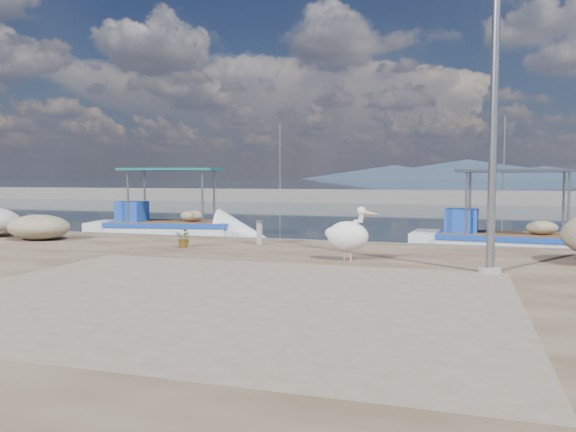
# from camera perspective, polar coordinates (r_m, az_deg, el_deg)

# --- Properties ---
(ground) EXTENTS (1400.00, 1400.00, 0.00)m
(ground) POSITION_cam_1_polar(r_m,az_deg,el_deg) (12.22, -5.32, -7.29)
(ground) COLOR #162635
(ground) RESTS_ON ground
(quay) EXTENTS (44.00, 22.00, 0.50)m
(quay) POSITION_cam_1_polar(r_m,az_deg,el_deg) (7.17, -24.57, -13.72)
(quay) COLOR #452F1E
(quay) RESTS_ON ground
(quay_patch) EXTENTS (9.00, 7.00, 0.01)m
(quay_patch) POSITION_cam_1_polar(r_m,az_deg,el_deg) (9.03, -6.77, -8.07)
(quay_patch) COLOR gray
(quay_patch) RESTS_ON quay
(breakwater) EXTENTS (120.00, 2.20, 7.50)m
(breakwater) POSITION_cam_1_polar(r_m,az_deg,el_deg) (51.31, 12.04, 1.92)
(breakwater) COLOR gray
(breakwater) RESTS_ON ground
(mountains) EXTENTS (370.00, 280.00, 22.00)m
(mountains) POSITION_cam_1_polar(r_m,az_deg,el_deg) (661.11, 17.22, 4.44)
(mountains) COLOR #28384C
(mountains) RESTS_ON ground
(boat_left) EXTENTS (6.87, 3.23, 3.18)m
(boat_left) POSITION_cam_1_polar(r_m,az_deg,el_deg) (22.37, -11.80, -1.57)
(boat_left) COLOR white
(boat_left) RESTS_ON ground
(boat_right) EXTENTS (6.49, 2.55, 3.06)m
(boat_right) POSITION_cam_1_polar(r_m,az_deg,el_deg) (18.76, 21.81, -2.87)
(boat_right) COLOR white
(boat_right) RESTS_ON ground
(pelican) EXTENTS (1.30, 0.82, 1.23)m
(pelican) POSITION_cam_1_polar(r_m,az_deg,el_deg) (12.69, 6.16, -1.94)
(pelican) COLOR tan
(pelican) RESTS_ON quay
(lamp_post) EXTENTS (0.44, 0.96, 7.00)m
(lamp_post) POSITION_cam_1_polar(r_m,az_deg,el_deg) (11.76, 20.20, 10.64)
(lamp_post) COLOR gray
(lamp_post) RESTS_ON quay
(bollard_near) EXTENTS (0.22, 0.22, 0.68)m
(bollard_near) POSITION_cam_1_polar(r_m,az_deg,el_deg) (15.70, -2.92, -1.56)
(bollard_near) COLOR gray
(bollard_near) RESTS_ON quay
(bollard_far) EXTENTS (0.22, 0.22, 0.67)m
(bollard_far) POSITION_cam_1_polar(r_m,az_deg,el_deg) (20.44, -24.61, -0.63)
(bollard_far) COLOR gray
(bollard_far) RESTS_ON quay
(potted_plant) EXTENTS (0.52, 0.47, 0.51)m
(potted_plant) POSITION_cam_1_polar(r_m,az_deg,el_deg) (15.28, -10.48, -2.20)
(potted_plant) COLOR #33722D
(potted_plant) RESTS_ON quay
(net_pile_b) EXTENTS (1.94, 1.51, 0.75)m
(net_pile_b) POSITION_cam_1_polar(r_m,az_deg,el_deg) (18.46, -23.98, -1.04)
(net_pile_b) COLOR tan
(net_pile_b) RESTS_ON quay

